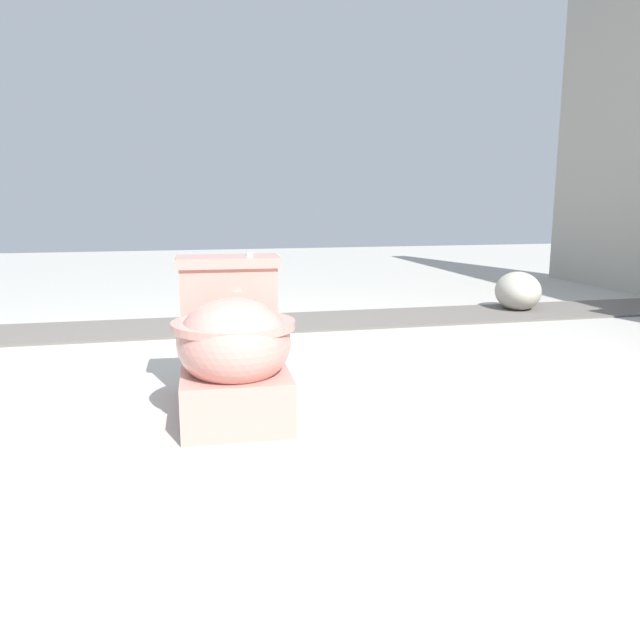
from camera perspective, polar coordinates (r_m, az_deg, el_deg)
ground_plane at (r=2.27m, az=-4.17°, el=-7.17°), size 14.00×14.00×0.00m
gravel_strip at (r=3.66m, az=0.20°, el=-0.07°), size 0.56×8.00×0.01m
toilet at (r=2.10m, az=-7.99°, el=-2.50°), size 0.65×0.41×0.52m
boulder_near at (r=4.23m, az=17.64°, el=2.53°), size 0.45×0.39×0.25m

